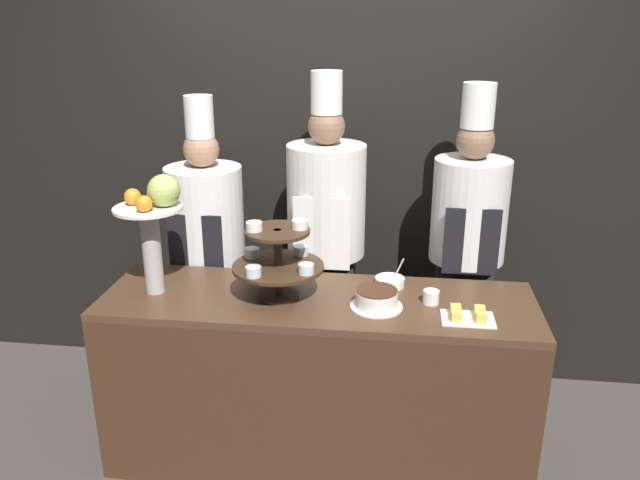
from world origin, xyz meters
TOP-DOWN VIEW (x-y plane):
  - wall_back at (0.00, 1.22)m, footprint 10.00×0.06m
  - buffet_counter at (0.00, 0.31)m, footprint 2.02×0.61m
  - tiered_stand at (-0.18, 0.29)m, footprint 0.42×0.42m
  - fruit_pedestal at (-0.75, 0.29)m, footprint 0.31×0.31m
  - cake_round at (0.28, 0.24)m, footprint 0.24×0.24m
  - cup_white at (0.52, 0.31)m, footprint 0.07×0.07m
  - cake_square_tray at (0.67, 0.17)m, footprint 0.23×0.16m
  - serving_bowl_far at (0.33, 0.48)m, footprint 0.14×0.14m
  - chef_left at (-0.69, 0.83)m, footprint 0.42×0.42m
  - chef_center_left at (-0.02, 0.83)m, footprint 0.41×0.41m
  - chef_center_right at (0.72, 0.83)m, footprint 0.39×0.39m

SIDE VIEW (x-z plane):
  - buffet_counter at x=0.00m, z-range 0.00..0.88m
  - cake_square_tray at x=0.67m, z-range 0.87..0.92m
  - serving_bowl_far at x=0.33m, z-range 0.83..0.98m
  - cup_white at x=0.52m, z-range 0.88..0.94m
  - cake_round at x=0.28m, z-range 0.88..0.97m
  - chef_left at x=-0.69m, z-range 0.06..1.79m
  - chef_center_right at x=0.72m, z-range 0.08..1.90m
  - chef_center_left at x=-0.02m, z-range 0.08..1.94m
  - tiered_stand at x=-0.18m, z-range 0.89..1.26m
  - fruit_pedestal at x=-0.75m, z-range 0.97..1.54m
  - wall_back at x=0.00m, z-range 0.00..2.80m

